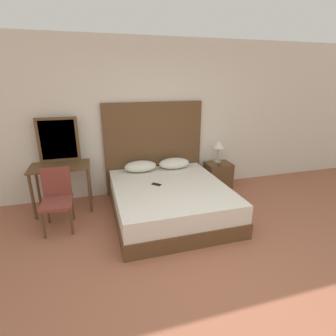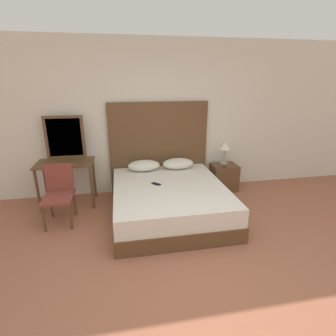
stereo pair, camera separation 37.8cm
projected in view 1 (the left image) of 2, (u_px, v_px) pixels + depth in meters
name	position (u px, v px, depth m)	size (l,w,h in m)	color
ground_plane	(209.00, 284.00, 2.74)	(16.00, 16.00, 0.00)	#9E5B42
wall_back	(151.00, 119.00, 4.68)	(10.00, 0.06, 2.70)	silver
bed	(170.00, 200.00, 4.08)	(1.71, 1.94, 0.49)	brown
headboard	(154.00, 148.00, 4.79)	(1.79, 0.05, 1.65)	brown
pillow_left	(141.00, 166.00, 4.57)	(0.56, 0.34, 0.19)	silver
pillow_right	(174.00, 163.00, 4.73)	(0.56, 0.34, 0.19)	silver
phone_on_bed	(156.00, 184.00, 4.03)	(0.15, 0.16, 0.01)	black
nightstand	(218.00, 175.00, 5.09)	(0.47, 0.38, 0.50)	brown
table_lamp	(218.00, 146.00, 4.97)	(0.22, 0.22, 0.42)	tan
phone_on_nightstand	(219.00, 165.00, 4.91)	(0.13, 0.17, 0.01)	#232328
vanity_desk	(61.00, 173.00, 4.12)	(0.90, 0.55, 0.75)	brown
vanity_mirror	(58.00, 140.00, 4.18)	(0.63, 0.03, 0.71)	brown
chair	(57.00, 196.00, 3.69)	(0.41, 0.48, 0.85)	brown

